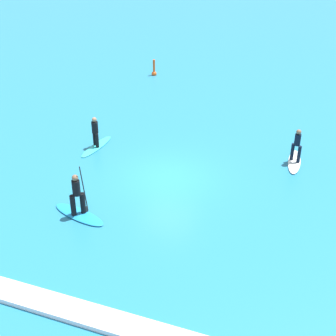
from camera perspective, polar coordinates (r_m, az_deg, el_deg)
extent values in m
plane|color=teal|center=(22.85, 0.00, -1.08)|extent=(120.00, 120.00, 0.00)
ellipsoid|color=white|center=(24.78, 14.39, 0.71)|extent=(0.81, 2.45, 0.11)
cylinder|color=black|center=(24.64, 14.17, 1.85)|extent=(0.18, 0.18, 0.86)
cylinder|color=black|center=(24.47, 14.90, 1.54)|extent=(0.18, 0.18, 0.86)
cylinder|color=black|center=(24.23, 14.75, 3.19)|extent=(0.32, 0.32, 0.57)
sphere|color=brown|center=(24.05, 14.88, 4.05)|extent=(0.26, 0.26, 0.24)
ellipsoid|color=#1E8CD1|center=(20.64, -10.24, -5.30)|extent=(2.69, 1.40, 0.10)
cylinder|color=black|center=(20.32, -10.92, -4.25)|extent=(0.27, 0.27, 0.92)
cylinder|color=black|center=(20.38, -9.82, -4.01)|extent=(0.27, 0.27, 0.92)
cylinder|color=black|center=(19.92, -10.57, -2.25)|extent=(0.40, 0.40, 0.66)
sphere|color=brown|center=(19.68, -10.70, -1.12)|extent=(0.32, 0.32, 0.26)
cylinder|color=black|center=(20.06, -9.71, -2.43)|extent=(0.11, 0.27, 2.19)
cube|color=black|center=(20.63, -9.46, -4.86)|extent=(0.11, 0.21, 0.32)
ellipsoid|color=#33C6CC|center=(25.71, -8.27, 2.48)|extent=(0.82, 2.63, 0.07)
cylinder|color=black|center=(25.39, -8.19, 3.18)|extent=(0.18, 0.18, 0.76)
cylinder|color=black|center=(25.64, -8.49, 3.43)|extent=(0.18, 0.18, 0.76)
cylinder|color=black|center=(25.22, -8.45, 4.68)|extent=(0.36, 0.36, 0.60)
sphere|color=#A37556|center=(25.04, -8.53, 5.55)|extent=(0.27, 0.27, 0.24)
sphere|color=#E55119|center=(35.45, -1.62, 10.83)|extent=(0.36, 0.36, 0.36)
cylinder|color=#E55119|center=(35.30, -1.63, 11.54)|extent=(0.15, 0.15, 1.11)
cube|color=white|center=(16.58, -11.01, -15.85)|extent=(22.42, 0.90, 0.18)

